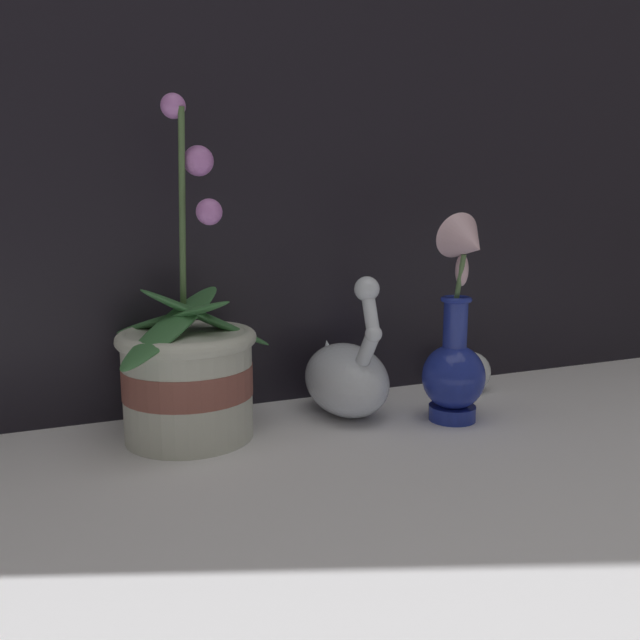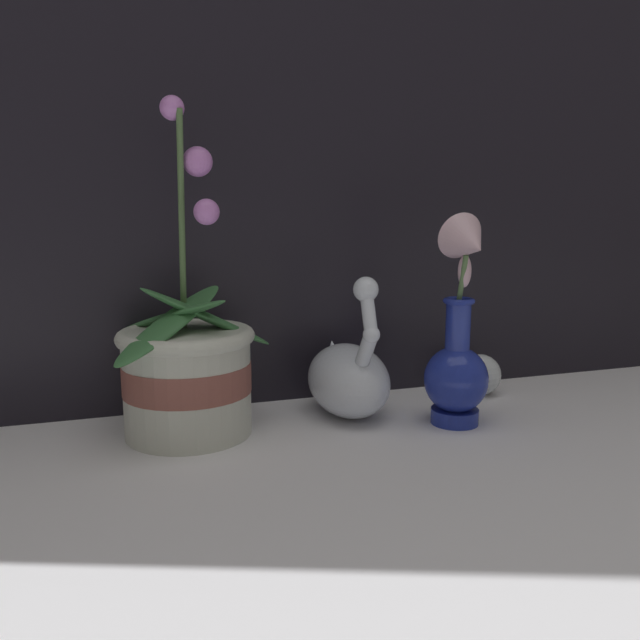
# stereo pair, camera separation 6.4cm
# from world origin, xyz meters

# --- Properties ---
(ground_plane) EXTENTS (2.80, 2.80, 0.00)m
(ground_plane) POSITION_xyz_m (0.00, 0.00, 0.00)
(ground_plane) COLOR white
(orchid_potted_plant) EXTENTS (0.23, 0.23, 0.43)m
(orchid_potted_plant) POSITION_xyz_m (-0.21, 0.14, 0.09)
(orchid_potted_plant) COLOR beige
(orchid_potted_plant) RESTS_ON ground_plane
(swan_figurine) EXTENTS (0.11, 0.19, 0.21)m
(swan_figurine) POSITION_xyz_m (0.02, 0.14, 0.06)
(swan_figurine) COLOR silver
(swan_figurine) RESTS_ON ground_plane
(blue_vase) EXTENTS (0.09, 0.10, 0.29)m
(blue_vase) POSITION_xyz_m (0.15, 0.06, 0.11)
(blue_vase) COLOR navy
(blue_vase) RESTS_ON ground_plane
(glass_sphere) EXTENTS (0.07, 0.07, 0.07)m
(glass_sphere) POSITION_xyz_m (0.26, 0.17, 0.03)
(glass_sphere) COLOR silver
(glass_sphere) RESTS_ON ground_plane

